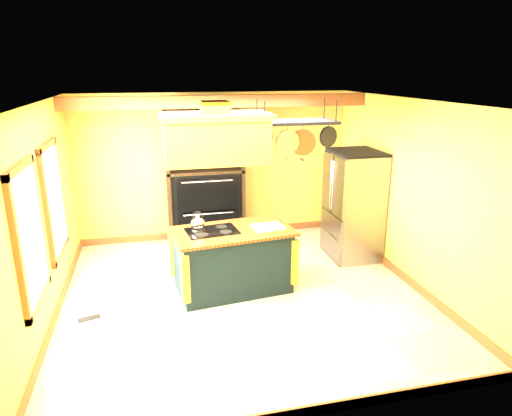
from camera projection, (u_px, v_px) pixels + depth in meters
name	position (u px, v px, depth m)	size (l,w,h in m)	color
floor	(243.00, 294.00, 6.53)	(5.00, 5.00, 0.00)	beige
ceiling	(241.00, 102.00, 5.74)	(5.00, 5.00, 0.00)	white
wall_back	(215.00, 167.00, 8.46)	(5.00, 0.02, 2.70)	#DFBA51
wall_front	(302.00, 287.00, 3.81)	(5.00, 0.02, 2.70)	#DFBA51
wall_left	(43.00, 217.00, 5.59)	(0.02, 5.00, 2.70)	#DFBA51
wall_right	(409.00, 193.00, 6.68)	(0.02, 5.00, 2.70)	#DFBA51
ceiling_beam	(220.00, 101.00, 7.36)	(5.00, 0.15, 0.20)	#9B592F
window_near	(30.00, 236.00, 4.84)	(0.06, 1.06, 1.56)	#9B592F
window_far	(54.00, 200.00, 6.14)	(0.06, 1.06, 1.56)	#9B592F
kitchen_island	(233.00, 259.00, 6.56)	(1.80, 1.15, 1.11)	black
range_hood	(216.00, 136.00, 5.99)	(1.42, 0.80, 0.80)	#BF8B2F
pot_rack	(296.00, 129.00, 6.21)	(1.16, 0.55, 0.78)	black
refrigerator	(353.00, 207.00, 7.65)	(0.77, 0.91, 1.78)	gray
hutch	(205.00, 193.00, 8.29)	(1.36, 0.62, 2.41)	black
floor_register	(89.00, 318.00, 5.90)	(0.28, 0.12, 0.01)	black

